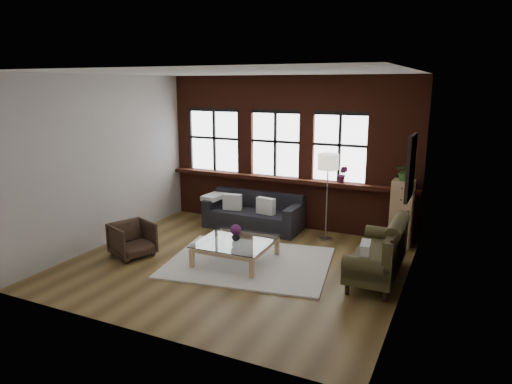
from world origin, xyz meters
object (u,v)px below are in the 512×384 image
at_px(vintage_settee, 377,249).
at_px(floor_lamp, 327,194).
at_px(vase, 236,236).
at_px(dark_sofa, 253,212).
at_px(drawer_chest, 401,214).
at_px(coffee_table, 236,252).
at_px(armchair, 132,240).

relative_size(vintage_settee, floor_lamp, 0.96).
xyz_separation_m(vase, floor_lamp, (1.06, 1.81, 0.46)).
relative_size(dark_sofa, floor_lamp, 1.10).
height_order(dark_sofa, vase, dark_sofa).
xyz_separation_m(vase, drawer_chest, (2.45, 2.04, 0.17)).
relative_size(vintage_settee, vase, 11.47).
bearing_deg(drawer_chest, vintage_settee, -94.23).
bearing_deg(vintage_settee, dark_sofa, 152.78).
relative_size(coffee_table, floor_lamp, 0.65).
distance_m(armchair, vase, 1.89).
bearing_deg(armchair, coffee_table, -51.85).
height_order(dark_sofa, vintage_settee, vintage_settee).
height_order(vintage_settee, vase, vintage_settee).
xyz_separation_m(vintage_settee, armchair, (-4.14, -0.90, -0.17)).
bearing_deg(drawer_chest, dark_sofa, -176.28).
height_order(dark_sofa, coffee_table, dark_sofa).
height_order(vase, floor_lamp, floor_lamp).
relative_size(armchair, vase, 4.37).
height_order(armchair, coffee_table, armchair).
bearing_deg(coffee_table, dark_sofa, 106.71).
height_order(armchair, drawer_chest, drawer_chest).
relative_size(dark_sofa, armchair, 3.00).
bearing_deg(coffee_table, armchair, -163.73).
distance_m(dark_sofa, floor_lamp, 1.71).
bearing_deg(armchair, vintage_settee, -55.90).
relative_size(coffee_table, vase, 7.79).
distance_m(vintage_settee, coffee_table, 2.37).
bearing_deg(vintage_settee, vase, -171.03).
bearing_deg(vase, armchair, -163.73).
relative_size(dark_sofa, drawer_chest, 1.60).
bearing_deg(coffee_table, floor_lamp, 59.62).
height_order(vintage_settee, armchair, vintage_settee).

